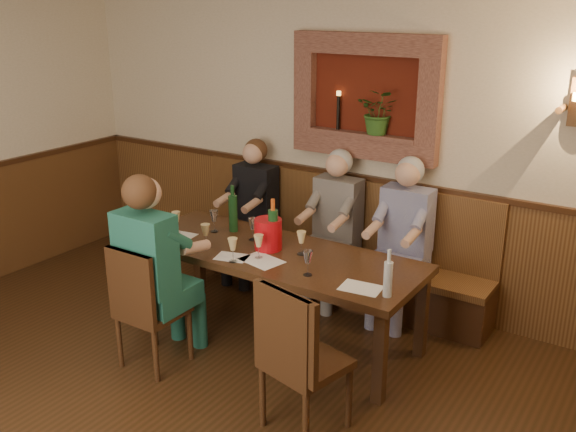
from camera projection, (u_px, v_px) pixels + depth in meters
name	position (u px, v px, depth m)	size (l,w,h in m)	color
room_shell	(66.00, 158.00, 3.24)	(6.04, 6.04, 2.82)	beige
wainscoting	(92.00, 379.00, 3.67)	(6.02, 6.02, 1.15)	#4E2D16
wall_niche	(369.00, 102.00, 5.48)	(1.36, 0.30, 1.06)	#53170B
dining_table	(274.00, 260.00, 5.10)	(2.40, 0.90, 0.75)	#311B0E
bench	(332.00, 261.00, 5.96)	(3.00, 0.45, 1.11)	#381E0F
chair_near_left	(152.00, 330.00, 4.82)	(0.44, 0.44, 0.98)	#311B0E
chair_near_right	(303.00, 387.00, 4.09)	(0.55, 0.55, 1.04)	#311B0E
person_bench_left	(251.00, 223.00, 6.24)	(0.40, 0.50, 1.39)	black
person_bench_mid	(332.00, 241.00, 5.76)	(0.41, 0.50, 1.40)	#504B4A
person_bench_right	(400.00, 255.00, 5.42)	(0.42, 0.52, 1.43)	navy
person_chair_front	(158.00, 285.00, 4.78)	(0.45, 0.56, 1.50)	#1A505C
spittoon_bucket	(268.00, 234.00, 5.09)	(0.22, 0.22, 0.25)	red
wine_bottle_green_a	(273.00, 229.00, 5.04)	(0.10, 0.10, 0.43)	#19471E
wine_bottle_green_b	(233.00, 212.00, 5.47)	(0.10, 0.10, 0.41)	#19471E
water_bottle	(388.00, 278.00, 4.27)	(0.08, 0.08, 0.34)	silver
tasting_sheet_a	(181.00, 235.00, 5.41)	(0.25, 0.18, 0.00)	white
tasting_sheet_b	(262.00, 260.00, 4.90)	(0.32, 0.23, 0.00)	white
tasting_sheet_c	(361.00, 288.00, 4.43)	(0.28, 0.20, 0.00)	white
tasting_sheet_d	(232.00, 257.00, 4.96)	(0.25, 0.18, 0.00)	white
wine_glass_0	(308.00, 263.00, 4.61)	(0.08, 0.08, 0.19)	white
wine_glass_1	(176.00, 222.00, 5.44)	(0.08, 0.08, 0.19)	#E6CC8A
wine_glass_2	(233.00, 250.00, 4.85)	(0.08, 0.08, 0.19)	#E6CC8A
wine_glass_3	(214.00, 221.00, 5.47)	(0.08, 0.08, 0.19)	white
wine_glass_4	(253.00, 229.00, 5.28)	(0.08, 0.08, 0.19)	white
wine_glass_5	(259.00, 247.00, 4.91)	(0.08, 0.08, 0.19)	#E6CC8A
wine_glass_6	(301.00, 243.00, 4.99)	(0.08, 0.08, 0.19)	#E6CC8A
wine_glass_7	(206.00, 235.00, 5.14)	(0.08, 0.08, 0.19)	#E6CC8A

